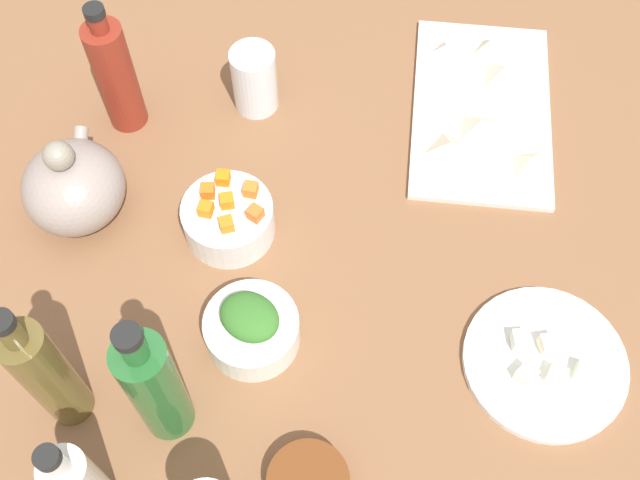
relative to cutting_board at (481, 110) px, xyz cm
name	(u,v)px	position (x,y,z in cm)	size (l,w,h in cm)	color
tabletop	(320,263)	(-26.99, 23.80, -2.00)	(190.00, 190.00, 3.00)	brown
cutting_board	(481,110)	(0.00, 0.00, 0.00)	(35.03, 20.95, 1.00)	white
plate_tofu	(545,362)	(-41.24, -5.63, 0.10)	(21.01, 21.01, 1.20)	white
bowl_greens	(252,330)	(-39.34, 31.95, 2.08)	(12.18, 12.18, 5.15)	white
bowl_carrots	(229,220)	(-23.07, 36.64, 2.38)	(12.62, 12.62, 5.76)	white
teapot	(74,186)	(-20.49, 57.94, 5.41)	(16.15, 13.97, 15.05)	gray
bottle_1	(46,374)	(-49.25, 53.75, 10.52)	(5.43, 5.43, 25.87)	brown
bottle_2	(154,386)	(-50.16, 41.35, 10.44)	(6.11, 6.11, 25.71)	#24612A
bottle_3	(115,75)	(-3.72, 54.28, 9.29)	(5.71, 5.71, 22.46)	maroon
drinking_glass_1	(254,80)	(0.19, 34.89, 4.88)	(6.81, 6.81, 10.76)	white
carrot_cube_0	(206,209)	(-23.86, 39.22, 6.16)	(1.80, 1.80, 1.80)	orange
carrot_cube_1	(251,189)	(-20.46, 33.49, 6.16)	(1.80, 1.80, 1.80)	orange
carrot_cube_2	(223,178)	(-18.74, 37.44, 6.16)	(1.80, 1.80, 1.80)	orange
carrot_cube_3	(227,201)	(-22.43, 36.51, 6.16)	(1.80, 1.80, 1.80)	orange
carrot_cube_4	(227,224)	(-26.09, 36.19, 6.16)	(1.80, 1.80, 1.80)	orange
carrot_cube_5	(255,213)	(-24.25, 32.55, 6.16)	(1.80, 1.80, 1.80)	orange
carrot_cube_6	(208,191)	(-20.96, 39.29, 6.16)	(1.80, 1.80, 1.80)	orange
chopped_greens_mound	(250,317)	(-39.34, 31.95, 6.27)	(7.84, 6.46, 3.24)	#37712A
tofu_cube_0	(584,372)	(-43.02, -9.93, 1.80)	(2.20, 2.20, 2.20)	white
tofu_cube_1	(526,375)	(-43.71, -2.63, 1.80)	(2.20, 2.20, 2.20)	white
tofu_cube_2	(549,344)	(-39.41, -5.90, 1.80)	(2.20, 2.20, 2.20)	white
tofu_cube_3	(520,340)	(-38.99, -2.33, 1.80)	(2.20, 2.20, 2.20)	silver
tofu_cube_4	(556,376)	(-43.66, -6.39, 1.80)	(2.20, 2.20, 2.20)	#F6F7CD
dumpling_0	(489,47)	(11.18, -1.52, 2.08)	(4.24, 3.73, 3.17)	beige
dumpling_1	(449,147)	(-8.75, 5.51, 1.68)	(5.77, 5.17, 2.36)	beige
dumpling_2	(530,161)	(-10.74, -6.21, 1.63)	(4.84, 4.21, 2.25)	beige
dumpling_3	(480,126)	(-4.58, 0.78, 1.80)	(5.84, 5.08, 2.61)	beige
dumpling_4	(446,50)	(10.65, 5.35, 1.68)	(4.31, 3.89, 2.36)	beige
dumpling_5	(504,72)	(6.09, -3.63, 1.93)	(5.80, 5.49, 2.86)	beige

